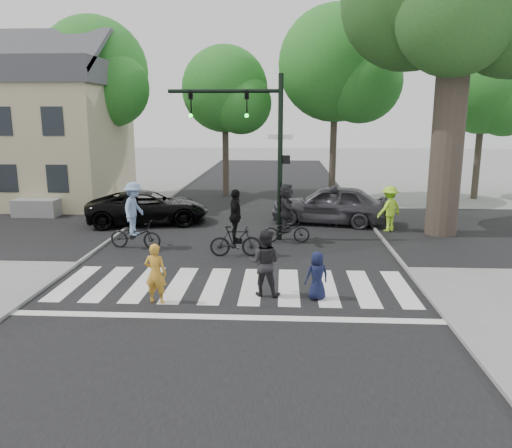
{
  "coord_description": "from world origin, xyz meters",
  "views": [
    {
      "loc": [
        1.31,
        -11.91,
        4.56
      ],
      "look_at": [
        0.5,
        3.0,
        1.3
      ],
      "focal_mm": 35.0,
      "sensor_mm": 36.0,
      "label": 1
    }
  ],
  "objects_px": {
    "traffic_signal": "(257,134)",
    "pedestrian_woman": "(156,273)",
    "cyclist_mid": "(236,229)",
    "cyclist_right": "(286,217)",
    "pedestrian_child": "(317,276)",
    "car_grey": "(329,204)",
    "pedestrian_adult": "(265,263)",
    "car_suv": "(148,207)",
    "cyclist_left": "(135,220)"
  },
  "relations": [
    {
      "from": "traffic_signal",
      "to": "pedestrian_woman",
      "type": "relative_size",
      "value": 3.95
    },
    {
      "from": "cyclist_mid",
      "to": "cyclist_right",
      "type": "height_order",
      "value": "cyclist_mid"
    },
    {
      "from": "pedestrian_child",
      "to": "cyclist_mid",
      "type": "xyz_separation_m",
      "value": [
        -2.41,
        3.81,
        0.3
      ]
    },
    {
      "from": "cyclist_right",
      "to": "car_grey",
      "type": "height_order",
      "value": "cyclist_right"
    },
    {
      "from": "traffic_signal",
      "to": "pedestrian_adult",
      "type": "bearing_deg",
      "value": -85.03
    },
    {
      "from": "cyclist_right",
      "to": "car_suv",
      "type": "relative_size",
      "value": 0.43
    },
    {
      "from": "cyclist_left",
      "to": "car_suv",
      "type": "bearing_deg",
      "value": 98.73
    },
    {
      "from": "cyclist_mid",
      "to": "traffic_signal",
      "type": "bearing_deg",
      "value": 75.97
    },
    {
      "from": "traffic_signal",
      "to": "pedestrian_adult",
      "type": "xyz_separation_m",
      "value": [
        0.51,
        -5.87,
        -3.03
      ]
    },
    {
      "from": "pedestrian_woman",
      "to": "pedestrian_child",
      "type": "relative_size",
      "value": 1.22
    },
    {
      "from": "traffic_signal",
      "to": "cyclist_left",
      "type": "distance_m",
      "value": 5.27
    },
    {
      "from": "cyclist_left",
      "to": "car_grey",
      "type": "distance_m",
      "value": 8.41
    },
    {
      "from": "traffic_signal",
      "to": "pedestrian_adult",
      "type": "height_order",
      "value": "traffic_signal"
    },
    {
      "from": "pedestrian_woman",
      "to": "car_suv",
      "type": "distance_m",
      "value": 9.49
    },
    {
      "from": "pedestrian_woman",
      "to": "car_suv",
      "type": "height_order",
      "value": "pedestrian_woman"
    },
    {
      "from": "cyclist_left",
      "to": "pedestrian_woman",
      "type": "bearing_deg",
      "value": -68.36
    },
    {
      "from": "pedestrian_woman",
      "to": "pedestrian_adult",
      "type": "height_order",
      "value": "pedestrian_adult"
    },
    {
      "from": "car_suv",
      "to": "cyclist_right",
      "type": "bearing_deg",
      "value": -129.46
    },
    {
      "from": "pedestrian_adult",
      "to": "car_suv",
      "type": "xyz_separation_m",
      "value": [
        -5.29,
        8.44,
        -0.16
      ]
    },
    {
      "from": "cyclist_right",
      "to": "cyclist_left",
      "type": "bearing_deg",
      "value": -168.07
    },
    {
      "from": "cyclist_right",
      "to": "car_grey",
      "type": "xyz_separation_m",
      "value": [
        1.86,
        3.37,
        -0.13
      ]
    },
    {
      "from": "cyclist_left",
      "to": "cyclist_mid",
      "type": "height_order",
      "value": "cyclist_left"
    },
    {
      "from": "pedestrian_adult",
      "to": "cyclist_left",
      "type": "bearing_deg",
      "value": -33.34
    },
    {
      "from": "cyclist_mid",
      "to": "car_suv",
      "type": "bearing_deg",
      "value": 130.97
    },
    {
      "from": "car_suv",
      "to": "pedestrian_woman",
      "type": "bearing_deg",
      "value": -176.88
    },
    {
      "from": "cyclist_left",
      "to": "cyclist_right",
      "type": "relative_size",
      "value": 1.08
    },
    {
      "from": "pedestrian_child",
      "to": "car_grey",
      "type": "distance_m",
      "value": 9.17
    },
    {
      "from": "pedestrian_woman",
      "to": "car_grey",
      "type": "relative_size",
      "value": 0.31
    },
    {
      "from": "traffic_signal",
      "to": "pedestrian_adult",
      "type": "relative_size",
      "value": 3.44
    },
    {
      "from": "car_grey",
      "to": "pedestrian_child",
      "type": "bearing_deg",
      "value": 4.46
    },
    {
      "from": "pedestrian_woman",
      "to": "pedestrian_child",
      "type": "xyz_separation_m",
      "value": [
        3.98,
        0.46,
        -0.14
      ]
    },
    {
      "from": "cyclist_left",
      "to": "cyclist_right",
      "type": "height_order",
      "value": "cyclist_left"
    },
    {
      "from": "traffic_signal",
      "to": "pedestrian_woman",
      "type": "distance_m",
      "value": 7.58
    },
    {
      "from": "pedestrian_child",
      "to": "cyclist_right",
      "type": "relative_size",
      "value": 0.57
    },
    {
      "from": "cyclist_right",
      "to": "car_grey",
      "type": "relative_size",
      "value": 0.44
    },
    {
      "from": "pedestrian_woman",
      "to": "pedestrian_adult",
      "type": "bearing_deg",
      "value": -158.63
    },
    {
      "from": "pedestrian_child",
      "to": "cyclist_mid",
      "type": "distance_m",
      "value": 4.52
    },
    {
      "from": "pedestrian_child",
      "to": "traffic_signal",
      "type": "bearing_deg",
      "value": -92.54
    },
    {
      "from": "pedestrian_woman",
      "to": "car_grey",
      "type": "bearing_deg",
      "value": -111.05
    },
    {
      "from": "pedestrian_adult",
      "to": "car_grey",
      "type": "bearing_deg",
      "value": -95.4
    },
    {
      "from": "car_grey",
      "to": "car_suv",
      "type": "bearing_deg",
      "value": -75.24
    },
    {
      "from": "traffic_signal",
      "to": "pedestrian_child",
      "type": "relative_size",
      "value": 4.83
    },
    {
      "from": "cyclist_left",
      "to": "car_grey",
      "type": "xyz_separation_m",
      "value": [
        7.12,
        4.48,
        -0.17
      ]
    },
    {
      "from": "pedestrian_child",
      "to": "pedestrian_woman",
      "type": "bearing_deg",
      "value": -12.73
    },
    {
      "from": "traffic_signal",
      "to": "pedestrian_child",
      "type": "bearing_deg",
      "value": -73.21
    },
    {
      "from": "cyclist_left",
      "to": "cyclist_right",
      "type": "distance_m",
      "value": 5.37
    },
    {
      "from": "car_grey",
      "to": "cyclist_mid",
      "type": "bearing_deg",
      "value": -22.2
    },
    {
      "from": "cyclist_mid",
      "to": "cyclist_right",
      "type": "xyz_separation_m",
      "value": [
        1.66,
        1.93,
        0.05
      ]
    },
    {
      "from": "cyclist_right",
      "to": "car_suv",
      "type": "height_order",
      "value": "cyclist_right"
    },
    {
      "from": "cyclist_left",
      "to": "car_grey",
      "type": "bearing_deg",
      "value": 32.19
    }
  ]
}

